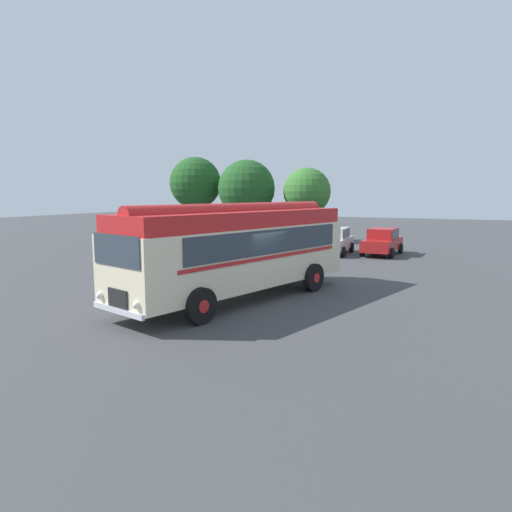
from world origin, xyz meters
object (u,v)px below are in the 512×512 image
(car_near_left, at_px, (334,241))
(box_van, at_px, (295,230))
(vintage_bus, at_px, (239,248))
(car_mid_left, at_px, (382,241))

(car_near_left, relative_size, box_van, 0.72)
(car_near_left, xyz_separation_m, box_van, (-3.01, 1.00, 0.52))
(vintage_bus, bearing_deg, car_near_left, 89.98)
(vintage_bus, height_order, car_near_left, vintage_bus)
(vintage_bus, xyz_separation_m, box_van, (-3.01, 14.82, -0.53))
(car_near_left, distance_m, box_van, 3.22)
(car_near_left, height_order, box_van, box_van)
(car_mid_left, xyz_separation_m, box_van, (-5.91, 0.28, 0.52))
(vintage_bus, xyz_separation_m, car_near_left, (0.00, 13.82, -1.05))
(car_near_left, xyz_separation_m, car_mid_left, (2.89, 0.72, 0.00))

